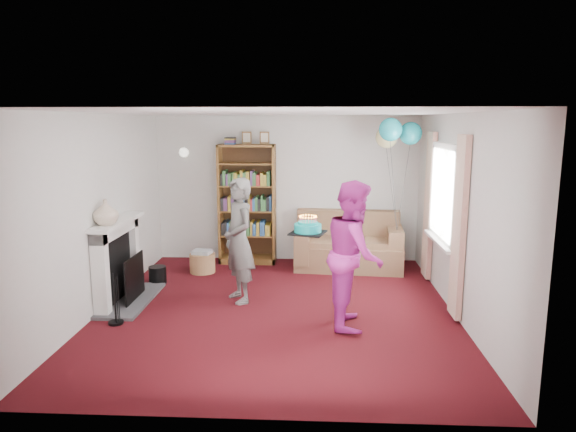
# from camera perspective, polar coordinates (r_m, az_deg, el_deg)

# --- Properties ---
(ground) EXTENTS (5.00, 5.00, 0.00)m
(ground) POSITION_cam_1_polar(r_m,az_deg,el_deg) (6.75, -1.24, -10.33)
(ground) COLOR black
(ground) RESTS_ON ground
(wall_back) EXTENTS (4.50, 0.02, 2.50)m
(wall_back) POSITION_cam_1_polar(r_m,az_deg,el_deg) (8.89, -0.10, 3.04)
(wall_back) COLOR silver
(wall_back) RESTS_ON ground
(wall_left) EXTENTS (0.02, 5.00, 2.50)m
(wall_left) POSITION_cam_1_polar(r_m,az_deg,el_deg) (6.96, -20.19, 0.32)
(wall_left) COLOR silver
(wall_left) RESTS_ON ground
(wall_right) EXTENTS (0.02, 5.00, 2.50)m
(wall_right) POSITION_cam_1_polar(r_m,az_deg,el_deg) (6.65, 18.53, -0.02)
(wall_right) COLOR silver
(wall_right) RESTS_ON ground
(ceiling) EXTENTS (4.50, 5.00, 0.01)m
(ceiling) POSITION_cam_1_polar(r_m,az_deg,el_deg) (6.32, -1.33, 11.44)
(ceiling) COLOR white
(ceiling) RESTS_ON wall_back
(fireplace) EXTENTS (0.55, 1.80, 1.12)m
(fireplace) POSITION_cam_1_polar(r_m,az_deg,el_deg) (7.22, -17.97, -5.19)
(fireplace) COLOR #3F3F42
(fireplace) RESTS_ON ground
(window_bay) EXTENTS (0.14, 2.02, 2.20)m
(window_bay) POSITION_cam_1_polar(r_m,az_deg,el_deg) (7.21, 16.83, 0.48)
(window_bay) COLOR white
(window_bay) RESTS_ON ground
(wall_sconce) EXTENTS (0.16, 0.23, 0.16)m
(wall_sconce) POSITION_cam_1_polar(r_m,az_deg,el_deg) (8.96, -11.49, 6.94)
(wall_sconce) COLOR gold
(wall_sconce) RESTS_ON ground
(bookcase) EXTENTS (0.96, 0.42, 2.23)m
(bookcase) POSITION_cam_1_polar(r_m,az_deg,el_deg) (8.79, -4.53, 1.19)
(bookcase) COLOR #472B14
(bookcase) RESTS_ON ground
(sofa) EXTENTS (1.73, 0.92, 0.92)m
(sofa) POSITION_cam_1_polar(r_m,az_deg,el_deg) (8.64, 6.75, -3.38)
(sofa) COLOR brown
(sofa) RESTS_ON ground
(wicker_basket) EXTENTS (0.41, 0.41, 0.37)m
(wicker_basket) POSITION_cam_1_polar(r_m,az_deg,el_deg) (8.41, -9.49, -5.09)
(wicker_basket) COLOR #A9754F
(wicker_basket) RESTS_ON ground
(person_striped) EXTENTS (0.65, 0.73, 1.67)m
(person_striped) POSITION_cam_1_polar(r_m,az_deg,el_deg) (6.87, -5.48, -2.72)
(person_striped) COLOR black
(person_striped) RESTS_ON ground
(person_magenta) EXTENTS (0.69, 0.87, 1.73)m
(person_magenta) POSITION_cam_1_polar(r_m,az_deg,el_deg) (6.08, 7.39, -4.20)
(person_magenta) COLOR #B7248D
(person_magenta) RESTS_ON ground
(birthday_cake) EXTENTS (0.40, 0.40, 0.22)m
(birthday_cake) POSITION_cam_1_polar(r_m,az_deg,el_deg) (6.32, 2.22, -1.36)
(birthday_cake) COLOR black
(birthday_cake) RESTS_ON ground
(balloons) EXTENTS (0.68, 0.73, 1.78)m
(balloons) POSITION_cam_1_polar(r_m,az_deg,el_deg) (8.06, 11.90, 8.97)
(balloons) COLOR #3F3F3F
(balloons) RESTS_ON ground
(mantel_vase) EXTENTS (0.39, 0.39, 0.32)m
(mantel_vase) POSITION_cam_1_polar(r_m,az_deg,el_deg) (6.76, -19.61, 0.40)
(mantel_vase) COLOR beige
(mantel_vase) RESTS_ON fireplace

